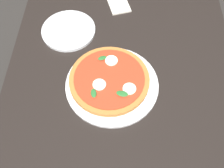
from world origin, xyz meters
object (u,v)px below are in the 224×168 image
Objects in this scene: dining_table at (122,83)px; napkin at (118,4)px; pizza at (109,79)px; serving_tray at (112,85)px; plate_white at (69,30)px.

napkin is at bearing 3.54° from dining_table.
serving_tray is at bearing -141.40° from pizza.
serving_tray is 0.45m from napkin.
pizza reaches higher than plate_white.
serving_tray reaches higher than napkin.
dining_table is 4.32× the size of serving_tray.
plate_white is 0.28m from napkin.
plate_white is (0.27, 0.20, 0.00)m from serving_tray.
pizza is at bearing 137.22° from dining_table.
pizza reaches higher than dining_table.
pizza is 2.36× the size of napkin.
dining_table is at bearing -30.19° from serving_tray.
dining_table is 0.12m from serving_tray.
dining_table is 11.85× the size of napkin.
plate_white is 1.81× the size of napkin.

